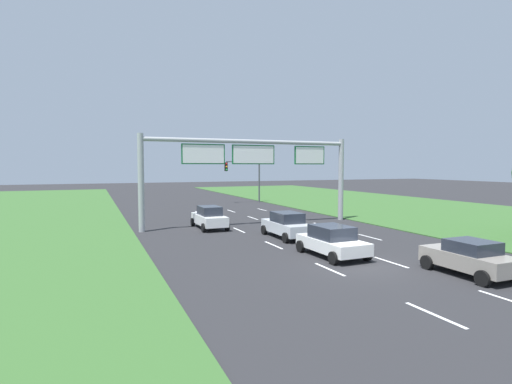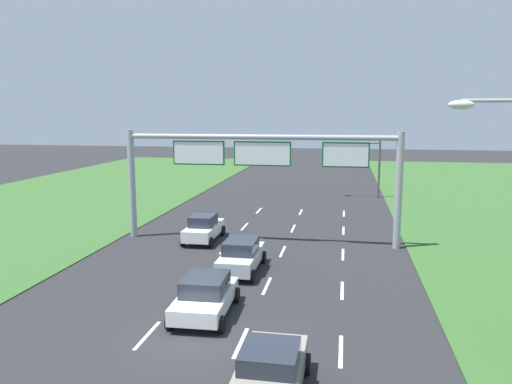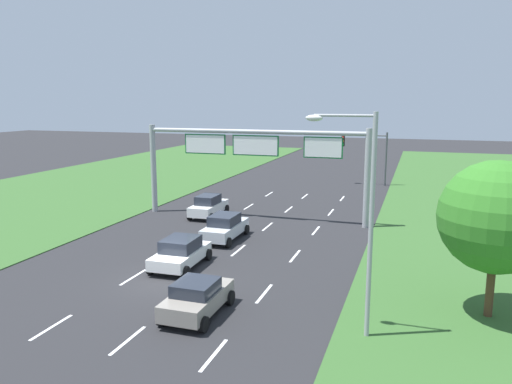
% 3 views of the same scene
% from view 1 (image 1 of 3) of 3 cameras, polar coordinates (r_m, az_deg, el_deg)
% --- Properties ---
extents(ground_plane, '(200.00, 200.00, 0.00)m').
position_cam_1_polar(ground_plane, '(19.72, 14.79, -10.14)').
color(ground_plane, '#262628').
extents(grass_verge_right, '(24.00, 120.00, 0.06)m').
position_cam_1_polar(grass_verge_right, '(41.51, 29.70, -3.20)').
color(grass_verge_right, '#335B28').
rests_on(grass_verge_right, ground_plane).
extents(lane_dashes_inner_left, '(0.14, 44.40, 0.01)m').
position_cam_1_polar(lane_dashes_inner_left, '(21.25, 6.00, -9.02)').
color(lane_dashes_inner_left, white).
rests_on(lane_dashes_inner_left, ground_plane).
extents(lane_dashes_inner_right, '(0.14, 44.40, 0.01)m').
position_cam_1_polar(lane_dashes_inner_right, '(23.09, 13.74, -8.08)').
color(lane_dashes_inner_right, white).
rests_on(lane_dashes_inner_right, ground_plane).
extents(lane_dashes_slip, '(0.14, 44.40, 0.01)m').
position_cam_1_polar(lane_dashes_slip, '(25.28, 20.20, -7.17)').
color(lane_dashes_slip, white).
rests_on(lane_dashes_slip, ground_plane).
extents(car_near_red, '(2.09, 3.92, 1.52)m').
position_cam_1_polar(car_near_red, '(19.61, 28.21, -8.22)').
color(car_near_red, gray).
rests_on(car_near_red, ground_plane).
extents(car_lead_silver, '(2.00, 4.27, 1.68)m').
position_cam_1_polar(car_lead_silver, '(30.20, -6.68, -3.62)').
color(car_lead_silver, white).
rests_on(car_lead_silver, ground_plane).
extents(car_mid_lane, '(2.30, 4.22, 1.60)m').
position_cam_1_polar(car_mid_lane, '(21.22, 10.81, -6.87)').
color(car_mid_lane, white).
rests_on(car_mid_lane, ground_plane).
extents(car_far_ahead, '(2.01, 4.41, 1.67)m').
position_cam_1_polar(car_far_ahead, '(26.25, 4.42, -4.71)').
color(car_far_ahead, silver).
rests_on(car_far_ahead, ground_plane).
extents(sign_gantry, '(17.24, 0.44, 7.00)m').
position_cam_1_polar(sign_gantry, '(31.43, -0.55, 4.24)').
color(sign_gantry, '#9EA0A5').
rests_on(sign_gantry, ground_plane).
extents(traffic_light_mast, '(4.76, 0.49, 5.60)m').
position_cam_1_polar(traffic_light_mast, '(50.88, -1.55, 2.80)').
color(traffic_light_mast, '#47494F').
rests_on(traffic_light_mast, ground_plane).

